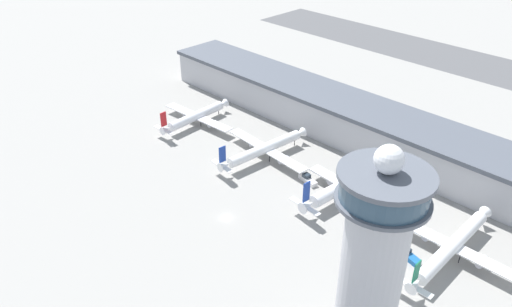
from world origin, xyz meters
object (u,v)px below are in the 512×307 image
(airplane_gate_charlie, at_px, (345,185))
(airplane_gate_delta, at_px, (452,247))
(service_truck_catering, at_px, (308,179))
(service_truck_fuel, at_px, (407,254))
(airplane_gate_bravo, at_px, (265,149))
(control_tower, at_px, (372,267))
(airplane_gate_alpha, at_px, (196,116))

(airplane_gate_charlie, distance_m, airplane_gate_delta, 39.36)
(service_truck_catering, height_order, service_truck_fuel, service_truck_catering)
(airplane_gate_bravo, relative_size, airplane_gate_charlie, 1.04)
(airplane_gate_charlie, relative_size, airplane_gate_delta, 0.89)
(control_tower, bearing_deg, airplane_gate_delta, 90.89)
(service_truck_catering, bearing_deg, service_truck_fuel, -11.67)
(control_tower, relative_size, service_truck_catering, 6.60)
(control_tower, relative_size, service_truck_fuel, 6.29)
(airplane_gate_alpha, height_order, airplane_gate_delta, airplane_gate_delta)
(airplane_gate_delta, relative_size, service_truck_fuel, 5.12)
(airplane_gate_charlie, bearing_deg, airplane_gate_delta, -4.84)
(airplane_gate_bravo, relative_size, service_truck_fuel, 4.74)
(service_truck_fuel, bearing_deg, airplane_gate_charlie, 159.71)
(control_tower, distance_m, service_truck_catering, 75.70)
(airplane_gate_alpha, relative_size, airplane_gate_bravo, 0.90)
(service_truck_catering, bearing_deg, control_tower, -40.48)
(airplane_gate_alpha, bearing_deg, airplane_gate_bravo, 0.67)
(airplane_gate_alpha, height_order, service_truck_fuel, airplane_gate_alpha)
(airplane_gate_bravo, distance_m, service_truck_fuel, 66.81)
(control_tower, height_order, service_truck_catering, control_tower)
(airplane_gate_charlie, relative_size, service_truck_fuel, 4.54)
(control_tower, height_order, airplane_gate_alpha, control_tower)
(airplane_gate_bravo, bearing_deg, airplane_gate_delta, -1.31)
(airplane_gate_bravo, bearing_deg, service_truck_catering, -1.16)
(airplane_gate_alpha, distance_m, airplane_gate_bravo, 40.02)
(control_tower, xyz_separation_m, service_truck_fuel, (-9.48, 36.92, -26.16))
(control_tower, distance_m, service_truck_fuel, 46.23)
(airplane_gate_bravo, bearing_deg, airplane_gate_charlie, 2.59)
(airplane_gate_charlie, xyz_separation_m, service_truck_catering, (-14.15, -2.04, -3.47))
(airplane_gate_bravo, height_order, service_truck_catering, airplane_gate_bravo)
(airplane_gate_alpha, relative_size, airplane_gate_charlie, 0.94)
(airplane_gate_alpha, xyz_separation_m, airplane_gate_bravo, (40.01, 0.47, 0.48))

